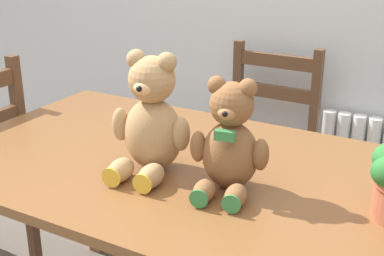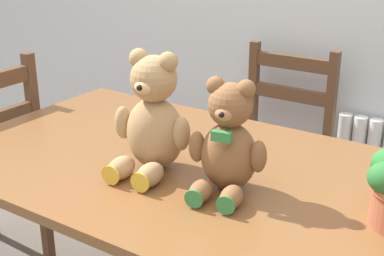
% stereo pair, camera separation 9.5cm
% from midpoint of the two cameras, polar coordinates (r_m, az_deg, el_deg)
% --- Properties ---
extents(dining_table, '(1.53, 0.91, 0.77)m').
position_cam_midpoint_polar(dining_table, '(1.67, 0.92, -6.74)').
color(dining_table, brown).
rests_on(dining_table, ground_plane).
extents(wooden_chair_behind, '(0.42, 0.41, 0.95)m').
position_cam_midpoint_polar(wooden_chair_behind, '(2.47, 9.95, -2.98)').
color(wooden_chair_behind, brown).
rests_on(wooden_chair_behind, ground_plane).
extents(teddy_bear_left, '(0.25, 0.26, 0.36)m').
position_cam_midpoint_polar(teddy_bear_left, '(1.54, -2.47, 0.81)').
color(teddy_bear_left, tan).
rests_on(teddy_bear_left, dining_table).
extents(teddy_bear_right, '(0.22, 0.24, 0.31)m').
position_cam_midpoint_polar(teddy_bear_right, '(1.42, 5.75, -1.75)').
color(teddy_bear_right, brown).
rests_on(teddy_bear_right, dining_table).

